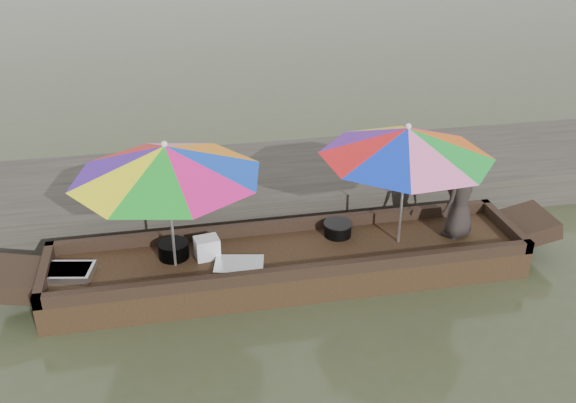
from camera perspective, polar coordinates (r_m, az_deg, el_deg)
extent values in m
plane|color=#373F24|center=(7.95, 0.14, -6.76)|extent=(80.00, 80.00, 0.00)
cube|color=#2D2B26|center=(9.72, -2.47, 1.52)|extent=(22.00, 2.20, 0.50)
cube|color=black|center=(7.86, 0.15, -5.70)|extent=(5.74, 1.20, 0.35)
cylinder|color=black|center=(7.76, -10.13, -4.25)|extent=(0.36, 0.36, 0.19)
cube|color=silver|center=(7.74, -18.99, -5.97)|extent=(0.63, 0.49, 0.09)
cube|color=silver|center=(7.50, -4.36, -5.69)|extent=(0.63, 0.49, 0.06)
cylinder|color=black|center=(8.12, 4.44, -2.50)|extent=(0.34, 0.34, 0.16)
cube|color=silver|center=(7.68, -7.22, -4.10)|extent=(0.31, 0.26, 0.26)
imported|color=black|center=(8.17, 15.09, 0.41)|extent=(0.64, 0.58, 1.08)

